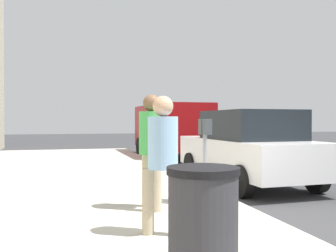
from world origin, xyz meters
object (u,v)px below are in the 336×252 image
object	(u,v)px
pedestrian_at_meter	(151,141)
parked_sedan_near	(248,147)
parked_van_far	(170,127)
trash_bin	(203,229)
parking_meter	(205,143)
pedestrian_bystander	(163,154)

from	to	relation	value
pedestrian_at_meter	parked_sedan_near	xyz separation A→B (m)	(2.45, -2.91, -0.31)
parked_van_far	trash_bin	bearing A→B (deg)	165.60
parking_meter	pedestrian_at_meter	distance (m)	0.96
pedestrian_at_meter	parked_van_far	xyz separation A→B (m)	(9.33, -2.91, 0.05)
parked_sedan_near	parked_van_far	bearing A→B (deg)	0.02
pedestrian_at_meter	parked_van_far	bearing A→B (deg)	61.16
parked_van_far	trash_bin	distance (m)	12.64
parked_van_far	trash_bin	xyz separation A→B (m)	(-12.23, 3.14, -0.60)
trash_bin	parked_van_far	bearing A→B (deg)	-14.40
parking_meter	trash_bin	xyz separation A→B (m)	(-3.03, 1.17, -0.51)
pedestrian_bystander	parked_sedan_near	xyz separation A→B (m)	(3.78, -3.07, -0.23)
trash_bin	parking_meter	bearing A→B (deg)	-21.13
parking_meter	pedestrian_bystander	distance (m)	1.84
pedestrian_bystander	trash_bin	world-z (taller)	pedestrian_bystander
parking_meter	pedestrian_bystander	world-z (taller)	pedestrian_bystander
parking_meter	pedestrian_bystander	bearing A→B (deg)	143.21
pedestrian_bystander	parked_sedan_near	size ratio (longest dim) A/B	0.38
pedestrian_at_meter	pedestrian_bystander	xyz separation A→B (m)	(-1.34, 0.16, -0.08)
pedestrian_at_meter	trash_bin	bearing A→B (deg)	-106.02
trash_bin	pedestrian_bystander	bearing A→B (deg)	-2.56
pedestrian_bystander	parked_van_far	bearing A→B (deg)	6.76
pedestrian_at_meter	parking_meter	bearing A→B (deg)	-3.27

